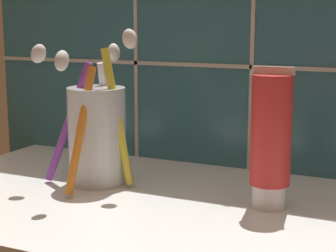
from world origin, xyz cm
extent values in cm
cube|color=white|center=(0.00, 0.00, 1.00)|extent=(65.53, 33.55, 2.00)
cube|color=#336B7F|center=(0.00, 17.03, 20.04)|extent=(75.53, 1.50, 40.08)
cube|color=beige|center=(0.00, 16.18, 15.23)|extent=(75.53, 0.24, 0.50)
cube|color=beige|center=(-14.74, 16.18, 20.04)|extent=(0.50, 0.24, 40.08)
cube|color=beige|center=(1.64, 16.18, 20.04)|extent=(0.50, 0.24, 40.08)
cylinder|color=silver|center=(-12.84, 2.90, 7.68)|extent=(6.75, 6.75, 11.36)
cylinder|color=yellow|center=(-9.92, 2.65, 10.14)|extent=(3.89, 1.04, 15.65)
ellipsoid|color=white|center=(-8.23, 2.71, 18.96)|extent=(2.12, 1.38, 2.48)
cylinder|color=white|center=(-13.01, 5.69, 9.23)|extent=(1.47, 3.21, 13.80)
ellipsoid|color=white|center=(-12.76, 6.95, 17.14)|extent=(1.66, 2.23, 2.44)
cylinder|color=purple|center=(-15.86, 1.56, 9.31)|extent=(5.82, 3.32, 14.12)
ellipsoid|color=white|center=(-18.55, 0.33, 17.24)|extent=(2.68, 2.16, 2.65)
cylinder|color=orange|center=(-12.48, -0.97, 9.12)|extent=(1.16, 5.89, 13.76)
ellipsoid|color=white|center=(-12.61, -3.85, 16.88)|extent=(1.40, 2.41, 2.65)
cylinder|color=white|center=(7.81, 2.90, 3.23)|extent=(3.50, 3.50, 2.46)
cylinder|color=red|center=(7.81, 2.90, 10.08)|extent=(4.11, 4.11, 11.23)
cube|color=silver|center=(7.81, 2.90, 16.09)|extent=(4.32, 0.36, 0.80)
camera|label=1|loc=(21.90, -51.67, 21.05)|focal=60.00mm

